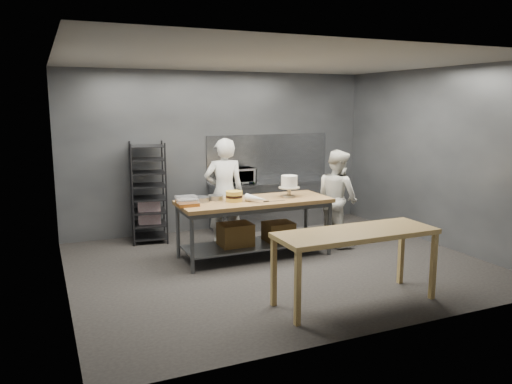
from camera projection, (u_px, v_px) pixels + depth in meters
ground at (278, 264)px, 7.57m from camera, size 6.00×6.00×0.00m
back_wall at (221, 151)px, 9.56m from camera, size 6.00×0.04×3.00m
work_table at (254, 221)px, 7.86m from camera, size 2.40×0.90×0.92m
near_counter at (356, 238)px, 5.98m from camera, size 2.00×0.70×0.90m
back_counter at (275, 204)px, 9.85m from camera, size 2.60×0.60×0.90m
splashback_panel at (269, 157)px, 9.96m from camera, size 2.60×0.02×0.90m
speed_rack at (149, 193)px, 8.72m from camera, size 0.69×0.73×1.75m
chef_behind at (224, 193)px, 8.40m from camera, size 0.74×0.55×1.84m
chef_right at (337, 198)px, 8.50m from camera, size 0.71×0.86×1.64m
microwave at (240, 176)px, 9.45m from camera, size 0.54×0.37×0.30m
frosted_cake_stand at (289, 183)px, 8.00m from camera, size 0.34×0.34×0.34m
layer_cake at (234, 196)px, 7.65m from camera, size 0.26×0.26×0.16m
cake_pans at (201, 199)px, 7.61m from camera, size 0.71×0.37×0.07m
piping_bag at (257, 199)px, 7.56m from camera, size 0.30×0.39×0.12m
offset_spatula at (271, 201)px, 7.64m from camera, size 0.36×0.02×0.02m
pastry_clamshells at (187, 201)px, 7.39m from camera, size 0.35×0.45×0.11m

